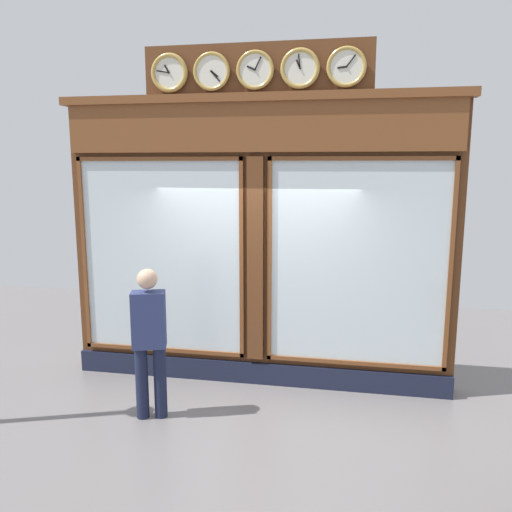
% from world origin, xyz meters
% --- Properties ---
extents(shop_facade, '(4.93, 0.42, 4.18)m').
position_xyz_m(shop_facade, '(0.00, -0.12, 1.86)').
color(shop_facade, '#5B3319').
rests_on(shop_facade, ground_plane).
extents(pedestrian, '(0.41, 0.31, 1.69)m').
position_xyz_m(pedestrian, '(0.97, 1.11, 0.93)').
color(pedestrian, '#191E38').
rests_on(pedestrian, ground_plane).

